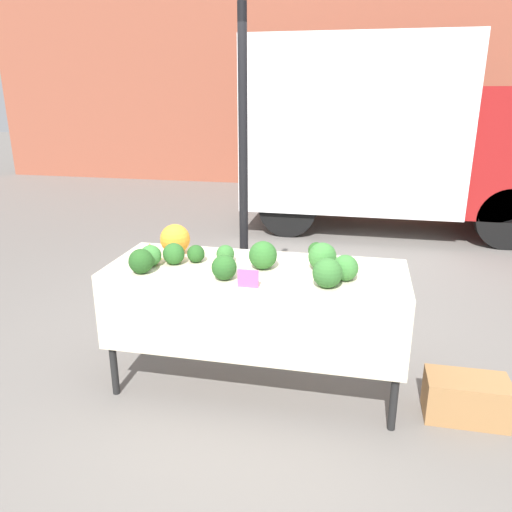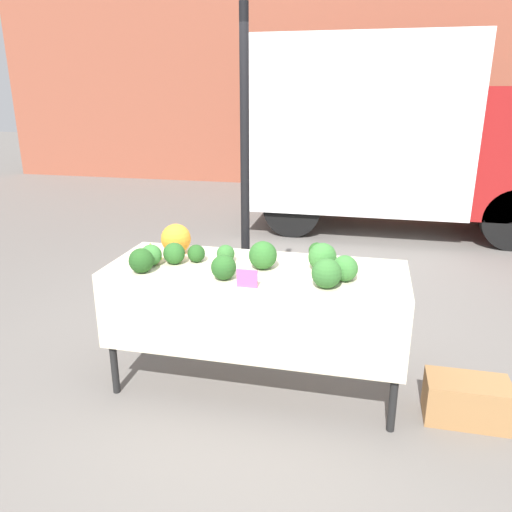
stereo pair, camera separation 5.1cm
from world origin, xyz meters
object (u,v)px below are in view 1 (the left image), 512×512
at_px(orange_cauliflower, 175,239).
at_px(price_sign, 248,279).
at_px(parked_truck, 390,132).
at_px(produce_crate, 466,398).

relative_size(orange_cauliflower, price_sign, 1.66).
xyz_separation_m(parked_truck, produce_crate, (0.39, -4.78, -1.31)).
distance_m(parked_truck, price_sign, 5.17).
height_order(orange_cauliflower, price_sign, orange_cauliflower).
bearing_deg(price_sign, orange_cauliflower, 140.83).
bearing_deg(price_sign, parked_truck, 78.90).
distance_m(parked_truck, orange_cauliflower, 4.82).
height_order(parked_truck, price_sign, parked_truck).
distance_m(price_sign, produce_crate, 1.63).
bearing_deg(orange_cauliflower, price_sign, -39.17).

